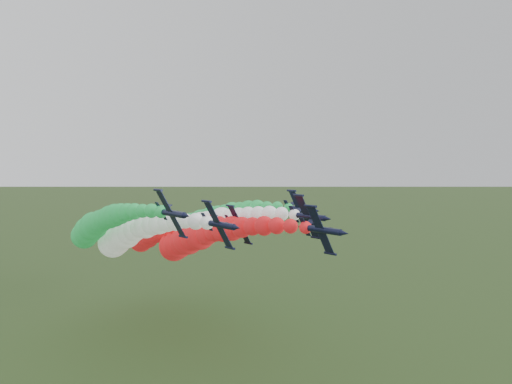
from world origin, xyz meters
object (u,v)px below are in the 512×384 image
jet_lead (195,239)px  jet_outer_left (96,227)px  jet_inner_right (198,228)px  jet_inner_left (127,235)px  jet_outer_right (201,222)px  jet_trail (155,234)px

jet_lead → jet_outer_left: size_ratio=1.01×
jet_lead → jet_outer_left: bearing=137.3°
jet_lead → jet_inner_right: (6.40, 8.50, 1.56)m
jet_inner_left → jet_lead: bearing=-45.4°
jet_lead → jet_inner_left: (-13.22, 13.39, 0.65)m
jet_inner_right → jet_outer_right: 17.77m
jet_lead → jet_outer_right: bearing=54.3°
jet_outer_left → jet_outer_right: (36.39, 4.79, -2.01)m
jet_inner_left → jet_inner_right: size_ratio=1.00×
jet_lead → jet_outer_right: 28.41m
jet_lead → jet_inner_right: jet_inner_right is taller
jet_lead → jet_inner_left: size_ratio=1.00×
jet_inner_right → jet_outer_left: (-26.22, 9.76, 1.48)m
jet_inner_left → jet_inner_right: jet_inner_right is taller
jet_outer_right → jet_trail: bearing=154.9°
jet_outer_left → jet_outer_right: 36.76m
jet_outer_left → jet_outer_right: size_ratio=1.00×
jet_inner_left → jet_outer_right: 31.33m
jet_inner_left → jet_outer_right: (29.80, 9.67, 0.38)m
jet_inner_left → jet_trail: bearing=43.8°
jet_inner_right → jet_outer_left: 28.02m
jet_outer_right → jet_lead: bearing=-125.7°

